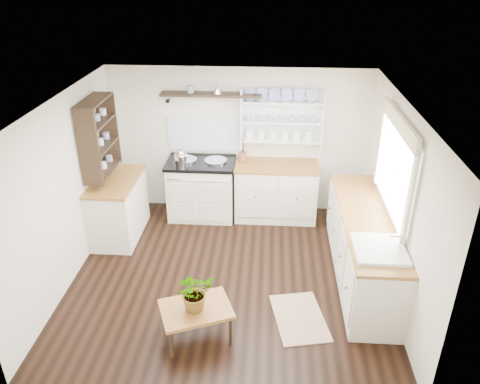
{
  "coord_description": "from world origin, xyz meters",
  "views": [
    {
      "loc": [
        0.48,
        -4.95,
        3.75
      ],
      "look_at": [
        0.13,
        0.25,
        1.1
      ],
      "focal_mm": 35.0,
      "sensor_mm": 36.0,
      "label": 1
    }
  ],
  "objects": [
    {
      "name": "back_cabinets",
      "position": [
        0.6,
        1.6,
        0.46
      ],
      "size": [
        1.27,
        0.63,
        0.9
      ],
      "color": "beige",
      "rests_on": "floor"
    },
    {
      "name": "wall_right",
      "position": [
        2.0,
        0.0,
        1.15
      ],
      "size": [
        0.02,
        3.8,
        2.3
      ],
      "primitive_type": "cube",
      "color": "beige",
      "rests_on": "ground"
    },
    {
      "name": "kettle",
      "position": [
        -0.84,
        1.45,
        1.05
      ],
      "size": [
        0.19,
        0.19,
        0.23
      ],
      "primitive_type": null,
      "color": "silver",
      "rests_on": "aga_cooker"
    },
    {
      "name": "left_cabinets",
      "position": [
        -1.7,
        0.9,
        0.46
      ],
      "size": [
        0.62,
        1.13,
        0.9
      ],
      "color": "beige",
      "rests_on": "floor"
    },
    {
      "name": "ceiling",
      "position": [
        0.0,
        0.0,
        2.3
      ],
      "size": [
        4.0,
        3.8,
        0.01
      ],
      "primitive_type": "cube",
      "color": "white",
      "rests_on": "wall_back"
    },
    {
      "name": "left_shelving",
      "position": [
        -1.84,
        0.9,
        1.55
      ],
      "size": [
        0.28,
        0.8,
        1.05
      ],
      "primitive_type": "cube",
      "color": "black",
      "rests_on": "wall_left"
    },
    {
      "name": "wall_left",
      "position": [
        -2.0,
        0.0,
        1.15
      ],
      "size": [
        0.02,
        3.8,
        2.3
      ],
      "primitive_type": "cube",
      "color": "beige",
      "rests_on": "ground"
    },
    {
      "name": "aga_cooker",
      "position": [
        -0.56,
        1.57,
        0.48
      ],
      "size": [
        1.05,
        0.73,
        0.97
      ],
      "color": "silver",
      "rests_on": "floor"
    },
    {
      "name": "floor",
      "position": [
        0.0,
        0.0,
        0.0
      ],
      "size": [
        4.0,
        3.8,
        0.01
      ],
      "primitive_type": "cube",
      "color": "black",
      "rests_on": "ground"
    },
    {
      "name": "potted_plant",
      "position": [
        -0.25,
        -1.12,
        0.62
      ],
      "size": [
        0.51,
        0.5,
        0.43
      ],
      "primitive_type": "imported",
      "rotation": [
        0.0,
        0.0,
        0.59
      ],
      "color": "#3F7233",
      "rests_on": "center_table"
    },
    {
      "name": "high_shelf",
      "position": [
        -0.4,
        1.78,
        1.91
      ],
      "size": [
        1.5,
        0.29,
        0.16
      ],
      "color": "black",
      "rests_on": "wall_back"
    },
    {
      "name": "utensil_crock",
      "position": [
        0.06,
        1.68,
        0.98
      ],
      "size": [
        0.12,
        0.12,
        0.14
      ],
      "primitive_type": "cylinder",
      "color": "brown",
      "rests_on": "back_cabinets"
    },
    {
      "name": "floor_rug",
      "position": [
        0.89,
        -0.76,
        0.01
      ],
      "size": [
        0.71,
        0.94,
        0.02
      ],
      "primitive_type": "cube",
      "rotation": [
        0.0,
        0.0,
        0.2
      ],
      "color": "#9A7759",
      "rests_on": "floor"
    },
    {
      "name": "belfast_sink",
      "position": [
        1.7,
        -0.65,
        0.8
      ],
      "size": [
        0.55,
        0.6,
        0.45
      ],
      "color": "white",
      "rests_on": "right_cabinets"
    },
    {
      "name": "window",
      "position": [
        1.95,
        0.15,
        1.56
      ],
      "size": [
        0.08,
        1.55,
        1.22
      ],
      "color": "white",
      "rests_on": "wall_right"
    },
    {
      "name": "center_table",
      "position": [
        -0.25,
        -1.12,
        0.35
      ],
      "size": [
        0.88,
        0.76,
        0.4
      ],
      "rotation": [
        0.0,
        0.0,
        0.38
      ],
      "color": "brown",
      "rests_on": "floor"
    },
    {
      "name": "plate_rack",
      "position": [
        0.65,
        1.86,
        1.56
      ],
      "size": [
        1.2,
        0.22,
        0.9
      ],
      "color": "white",
      "rests_on": "wall_back"
    },
    {
      "name": "wall_back",
      "position": [
        0.0,
        1.9,
        1.15
      ],
      "size": [
        4.0,
        0.02,
        2.3
      ],
      "primitive_type": "cube",
      "color": "beige",
      "rests_on": "ground"
    },
    {
      "name": "right_cabinets",
      "position": [
        1.7,
        0.1,
        0.46
      ],
      "size": [
        0.62,
        2.43,
        0.9
      ],
      "color": "beige",
      "rests_on": "floor"
    }
  ]
}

